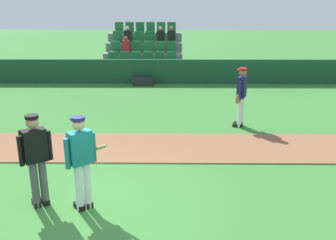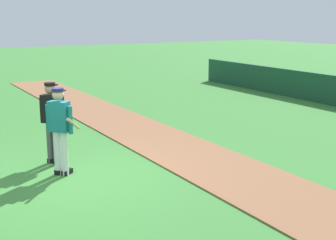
{
  "view_description": "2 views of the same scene",
  "coord_description": "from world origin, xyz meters",
  "px_view_note": "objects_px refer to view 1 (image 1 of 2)",
  "views": [
    {
      "loc": [
        1.41,
        -6.22,
        3.69
      ],
      "look_at": [
        1.32,
        2.34,
        0.92
      ],
      "focal_mm": 40.76,
      "sensor_mm": 36.0,
      "label": 1
    },
    {
      "loc": [
        8.52,
        -2.77,
        3.12
      ],
      "look_at": [
        0.28,
        2.1,
        0.97
      ],
      "focal_mm": 49.58,
      "sensor_mm": 36.0,
      "label": 2
    }
  ],
  "objects_px": {
    "umpire_home_plate": "(36,156)",
    "runner_navy_jersey": "(241,95)",
    "equipment_bag": "(143,81)",
    "batter_teal_jersey": "(81,160)"
  },
  "relations": [
    {
      "from": "umpire_home_plate",
      "to": "equipment_bag",
      "type": "relative_size",
      "value": 1.96
    },
    {
      "from": "batter_teal_jersey",
      "to": "equipment_bag",
      "type": "height_order",
      "value": "batter_teal_jersey"
    },
    {
      "from": "umpire_home_plate",
      "to": "runner_navy_jersey",
      "type": "height_order",
      "value": "same"
    },
    {
      "from": "batter_teal_jersey",
      "to": "runner_navy_jersey",
      "type": "distance_m",
      "value": 5.91
    },
    {
      "from": "runner_navy_jersey",
      "to": "umpire_home_plate",
      "type": "bearing_deg",
      "value": -134.09
    },
    {
      "from": "equipment_bag",
      "to": "runner_navy_jersey",
      "type": "bearing_deg",
      "value": -59.3
    },
    {
      "from": "batter_teal_jersey",
      "to": "runner_navy_jersey",
      "type": "relative_size",
      "value": 1.0
    },
    {
      "from": "runner_navy_jersey",
      "to": "equipment_bag",
      "type": "relative_size",
      "value": 1.96
    },
    {
      "from": "runner_navy_jersey",
      "to": "equipment_bag",
      "type": "distance_m",
      "value": 6.47
    },
    {
      "from": "batter_teal_jersey",
      "to": "runner_navy_jersey",
      "type": "height_order",
      "value": "same"
    }
  ]
}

